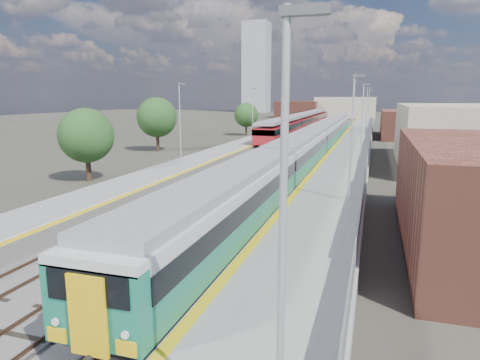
% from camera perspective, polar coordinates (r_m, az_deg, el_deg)
% --- Properties ---
extents(ground, '(320.00, 320.00, 0.00)m').
position_cam_1_polar(ground, '(55.20, 9.06, 3.40)').
color(ground, '#47443A').
rests_on(ground, ground).
extents(ballast_bed, '(10.50, 155.00, 0.06)m').
position_cam_1_polar(ballast_bed, '(58.00, 7.23, 3.85)').
color(ballast_bed, '#565451').
rests_on(ballast_bed, ground).
extents(tracks, '(8.96, 160.00, 0.17)m').
position_cam_1_polar(tracks, '(59.53, 8.08, 4.09)').
color(tracks, '#4C3323').
rests_on(tracks, ground).
extents(platform_right, '(4.70, 155.00, 8.52)m').
position_cam_1_polar(platform_right, '(57.11, 14.71, 3.97)').
color(platform_right, slate).
rests_on(platform_right, ground).
extents(platform_left, '(4.30, 155.00, 8.52)m').
position_cam_1_polar(platform_left, '(59.50, 0.76, 4.59)').
color(platform_left, slate).
rests_on(platform_left, ground).
extents(buildings, '(72.00, 185.50, 40.00)m').
position_cam_1_polar(buildings, '(145.14, 7.23, 12.38)').
color(buildings, brown).
rests_on(buildings, ground).
extents(green_train, '(2.88, 80.07, 3.17)m').
position_cam_1_polar(green_train, '(48.73, 9.83, 5.01)').
color(green_train, black).
rests_on(green_train, ground).
extents(red_train, '(3.05, 61.70, 3.84)m').
position_cam_1_polar(red_train, '(84.57, 8.33, 7.60)').
color(red_train, black).
rests_on(red_train, ground).
extents(tree_a, '(4.66, 4.66, 6.32)m').
position_cam_1_polar(tree_a, '(38.90, -19.83, 5.60)').
color(tree_a, '#382619').
rests_on(tree_a, ground).
extents(tree_b, '(5.29, 5.29, 7.16)m').
position_cam_1_polar(tree_b, '(58.38, -11.03, 8.20)').
color(tree_b, '#382619').
rests_on(tree_b, ground).
extents(tree_c, '(4.48, 4.48, 6.08)m').
position_cam_1_polar(tree_c, '(80.62, 0.84, 8.65)').
color(tree_c, '#382619').
rests_on(tree_c, ground).
extents(tree_d, '(3.89, 3.89, 5.27)m').
position_cam_1_polar(tree_d, '(76.88, 28.71, 6.81)').
color(tree_d, '#382619').
rests_on(tree_d, ground).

